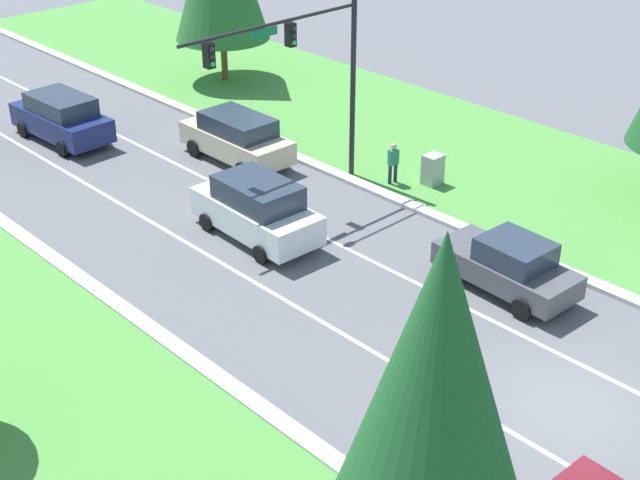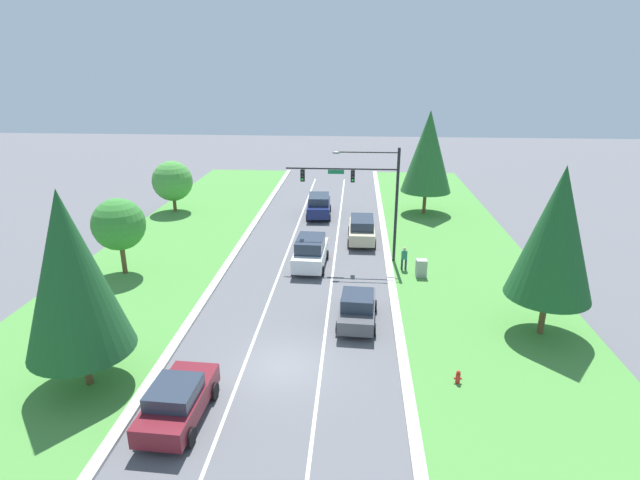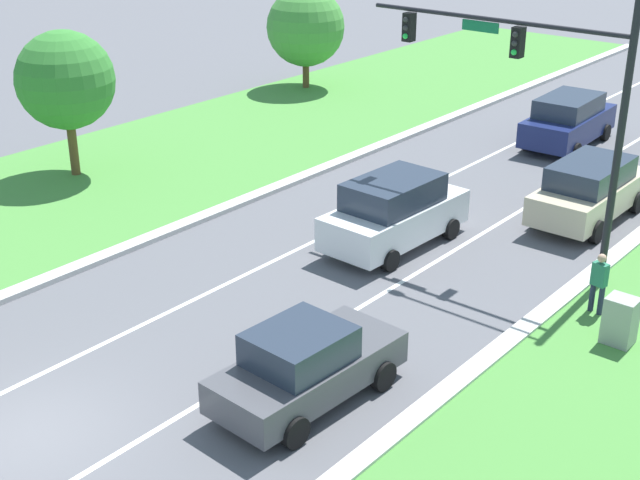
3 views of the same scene
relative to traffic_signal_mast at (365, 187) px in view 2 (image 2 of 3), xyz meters
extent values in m
plane|color=#5B5B60|center=(-3.87, -13.64, -5.39)|extent=(160.00, 160.00, 0.00)
cube|color=beige|center=(1.78, -13.64, -5.31)|extent=(0.50, 90.00, 0.15)
cube|color=beige|center=(-9.52, -13.64, -5.31)|extent=(0.50, 90.00, 0.15)
cube|color=#4C8E3D|center=(7.03, -13.64, -5.35)|extent=(10.00, 90.00, 0.08)
cube|color=#4C8E3D|center=(-14.77, -13.64, -5.35)|extent=(10.00, 90.00, 0.08)
cube|color=white|center=(-5.67, -13.64, -5.39)|extent=(0.14, 81.00, 0.01)
cube|color=white|center=(-2.07, -13.64, -5.39)|extent=(0.14, 81.00, 0.01)
cylinder|color=black|center=(2.16, 0.01, -1.34)|extent=(0.20, 0.20, 8.11)
cylinder|color=black|center=(-1.64, 0.01, 1.26)|extent=(7.61, 0.12, 0.12)
cube|color=#147042|center=(-2.02, 0.01, 1.04)|extent=(1.10, 0.04, 0.28)
cylinder|color=black|center=(0.07, 0.01, 2.39)|extent=(4.19, 0.09, 0.09)
ellipsoid|color=gray|center=(-2.02, 0.01, 2.34)|extent=(0.56, 0.28, 0.20)
cube|color=black|center=(-0.88, 0.01, 0.76)|extent=(0.28, 0.32, 0.80)
sphere|color=#2D2D2D|center=(-0.88, -0.16, 0.99)|extent=(0.16, 0.16, 0.16)
sphere|color=#2D2D2D|center=(-0.88, -0.16, 0.76)|extent=(0.16, 0.16, 0.16)
sphere|color=#23D647|center=(-0.88, -0.16, 0.53)|extent=(0.16, 0.16, 0.16)
cube|color=black|center=(-4.31, 0.01, 0.76)|extent=(0.28, 0.32, 0.80)
sphere|color=#2D2D2D|center=(-4.31, -0.16, 0.99)|extent=(0.16, 0.16, 0.16)
sphere|color=#2D2D2D|center=(-4.31, -0.16, 0.76)|extent=(0.16, 0.16, 0.16)
sphere|color=#23D647|center=(-4.31, -0.16, 0.53)|extent=(0.16, 0.16, 0.16)
cube|color=white|center=(-3.68, -1.27, -4.58)|extent=(2.19, 4.91, 0.99)
cube|color=#283342|center=(-3.69, -1.39, -3.68)|extent=(1.92, 2.97, 0.80)
cylinder|color=black|center=(-2.64, 0.20, -5.07)|extent=(0.26, 0.64, 0.63)
cylinder|color=black|center=(-4.61, 0.27, -5.07)|extent=(0.26, 0.64, 0.63)
cylinder|color=black|center=(-2.75, -2.80, -5.07)|extent=(0.26, 0.64, 0.63)
cylinder|color=black|center=(-4.72, -2.73, -5.07)|extent=(0.26, 0.64, 0.63)
cube|color=beige|center=(-0.10, 4.23, -4.58)|extent=(1.98, 5.01, 0.90)
cube|color=#283342|center=(-0.10, 4.10, -3.78)|extent=(1.78, 3.01, 0.71)
cylinder|color=black|center=(0.87, 5.78, -5.03)|extent=(0.24, 0.71, 0.71)
cylinder|color=black|center=(-1.07, 5.78, -5.03)|extent=(0.24, 0.71, 0.71)
cylinder|color=black|center=(0.87, 2.67, -5.03)|extent=(0.24, 0.71, 0.71)
cylinder|color=black|center=(-1.07, 2.67, -5.03)|extent=(0.24, 0.71, 0.71)
cube|color=maroon|center=(-7.41, -17.54, -4.63)|extent=(2.14, 4.54, 0.80)
cube|color=#283342|center=(-7.42, -17.81, -3.94)|extent=(1.84, 2.08, 0.57)
cylinder|color=black|center=(-6.40, -16.20, -5.03)|extent=(0.27, 0.73, 0.72)
cylinder|color=black|center=(-8.30, -16.12, -5.03)|extent=(0.27, 0.73, 0.72)
cylinder|color=black|center=(-6.52, -18.97, -5.03)|extent=(0.27, 0.73, 0.72)
cylinder|color=black|center=(-8.42, -18.88, -5.03)|extent=(0.27, 0.73, 0.72)
cube|color=navy|center=(-4.03, 11.04, -4.58)|extent=(2.24, 5.04, 0.96)
cube|color=#283342|center=(-4.02, 10.92, -3.74)|extent=(1.95, 3.05, 0.72)
cylinder|color=black|center=(-3.10, 12.62, -5.06)|extent=(0.27, 0.67, 0.66)
cylinder|color=black|center=(-5.08, 12.54, -5.06)|extent=(0.27, 0.67, 0.66)
cylinder|color=black|center=(-2.97, 9.55, -5.06)|extent=(0.27, 0.67, 0.66)
cylinder|color=black|center=(-4.95, 9.47, -5.06)|extent=(0.27, 0.67, 0.66)
cube|color=#4C4C51|center=(-0.41, -9.08, -4.69)|extent=(2.10, 4.53, 0.73)
cube|color=#283342|center=(-0.42, -9.35, -3.97)|extent=(1.78, 2.08, 0.71)
cylinder|color=black|center=(0.58, -7.75, -5.06)|extent=(0.27, 0.68, 0.67)
cylinder|color=black|center=(-1.25, -7.66, -5.06)|extent=(0.27, 0.68, 0.67)
cylinder|color=black|center=(0.44, -10.50, -5.06)|extent=(0.27, 0.68, 0.67)
cylinder|color=black|center=(-1.39, -10.41, -5.06)|extent=(0.27, 0.68, 0.67)
cube|color=#9E9E99|center=(3.77, -2.71, -4.77)|extent=(0.70, 0.60, 1.25)
cylinder|color=#232842|center=(2.61, -1.60, -4.97)|extent=(0.14, 0.14, 0.84)
cylinder|color=#232842|center=(2.87, -1.65, -4.97)|extent=(0.14, 0.14, 0.84)
cube|color=#287556|center=(2.74, -1.62, -4.25)|extent=(0.41, 0.29, 0.60)
sphere|color=tan|center=(2.74, -1.62, -3.81)|extent=(0.22, 0.22, 0.22)
cylinder|color=red|center=(4.01, -14.45, -5.11)|extent=(0.20, 0.20, 0.55)
sphere|color=red|center=(4.01, -14.45, -4.78)|extent=(0.18, 0.18, 0.18)
cylinder|color=red|center=(3.89, -14.45, -5.09)|extent=(0.10, 0.09, 0.09)
cylinder|color=red|center=(4.13, -14.45, -5.09)|extent=(0.10, 0.09, 0.09)
cylinder|color=brown|center=(5.82, 12.49, -4.30)|extent=(0.32, 0.32, 2.19)
cone|color=#28662D|center=(5.82, 12.49, 0.48)|extent=(4.61, 4.61, 7.37)
cylinder|color=brown|center=(-17.85, 11.38, -4.59)|extent=(0.32, 0.32, 1.60)
sphere|color=#47933D|center=(-17.85, 11.38, -2.38)|extent=(3.74, 3.74, 3.74)
cylinder|color=brown|center=(9.12, -9.72, -4.28)|extent=(0.32, 0.32, 2.22)
cone|color=#1E5628|center=(9.12, -9.72, 0.17)|extent=(4.18, 4.18, 6.69)
cylinder|color=brown|center=(-16.00, -3.57, -4.28)|extent=(0.32, 0.32, 2.22)
sphere|color=#388433|center=(-16.00, -3.57, -1.89)|extent=(3.42, 3.42, 3.42)
cylinder|color=brown|center=(-12.11, -15.65, -4.48)|extent=(0.32, 0.32, 1.81)
cone|color=#1E5628|center=(-12.11, -15.65, -0.06)|extent=(4.39, 4.39, 7.03)
camera|label=1|loc=(-20.50, -22.00, 8.95)|focal=50.00mm
camera|label=2|loc=(-0.66, -33.44, 7.89)|focal=28.00mm
camera|label=3|loc=(9.99, -21.31, 5.39)|focal=50.00mm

